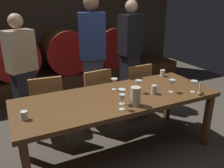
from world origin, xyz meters
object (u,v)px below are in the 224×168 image
Objects in this scene: dining_table at (117,102)px; chair_left at (47,104)px; wine_glass_left at (122,93)px; wine_glass_center_left at (114,82)px; guest_left at (22,71)px; guest_right at (130,53)px; wine_barrel_left at (14,55)px; cup_left at (24,115)px; wine_glass_far_right at (194,84)px; cup_right at (163,73)px; wine_glass_right at (172,83)px; chair_center at (95,95)px; candle_center at (199,91)px; wine_glass_far_left at (122,99)px; chair_right at (135,89)px; wine_glass_center_right at (139,83)px; pitcher at (135,96)px; wine_barrel_right at (108,46)px; cup_center at (154,90)px; guest_center at (93,58)px; wine_barrel_center at (65,50)px.

chair_left is at bearing 134.07° from dining_table.
wine_glass_left is 0.42m from wine_glass_center_left.
dining_table is 1.53m from guest_left.
guest_right is (1.76, -0.03, 0.09)m from guest_left.
wine_barrel_left is 2.49m from cup_left.
wine_glass_far_right reaches higher than cup_right.
wine_glass_far_right is at bearing -26.93° from wine_glass_right.
candle_center is at bearing 122.32° from chair_center.
guest_left is at bearing 119.64° from wine_glass_left.
chair_right is at bearing 51.93° from wine_glass_far_left.
wine_glass_center_right is 0.65m from wine_glass_far_right.
wine_glass_right reaches higher than cup_right.
wine_glass_right is at bearing 153.07° from wine_glass_far_right.
chair_right is 4.41× the size of pitcher.
wine_glass_far_right is (1.74, -1.53, 0.02)m from guest_left.
wine_barrel_right is 2.80m from wine_glass_left.
wine_barrel_left is 2.98m from wine_glass_right.
chair_left is at bearing 119.09° from wine_glass_far_left.
cup_center is at bearing -41.85° from wine_glass_center_left.
guest_left is at bearing -65.05° from chair_left.
guest_center is 18.20× the size of cup_center.
guest_left reaches higher than wine_glass_far_right.
wine_barrel_center is 0.97× the size of chair_left.
wine_glass_left is (-0.05, -0.90, 0.38)m from chair_center.
chair_left is 0.96m from wine_glass_center_left.
dining_table is at bearing 103.70° from guest_center.
guest_left reaches higher than cup_right.
pitcher is 2.41× the size of cup_left.
wine_barrel_right reaches higher than cup_center.
chair_right is at bearing 101.55° from candle_center.
guest_right is at bearing 71.02° from cup_center.
wine_barrel_center is at bearing 107.24° from wine_glass_far_right.
wine_barrel_left is at bearing -110.71° from guest_left.
cup_left is 0.90× the size of cup_right.
cup_left is at bearing -92.30° from wine_barrel_left.
wine_glass_left reaches higher than wine_glass_center_left.
dining_table is at bearing 70.33° from wine_glass_far_left.
cup_right is at bearing -48.00° from wine_barrel_left.
cup_right is at bearing 21.48° from dining_table.
wine_barrel_right is 2.40m from chair_left.
wine_glass_far_left is at bearing -171.28° from pitcher.
chair_right is 9.58× the size of cup_right.
guest_left is 2.07m from wine_glass_right.
wine_barrel_center is at bearing 86.87° from wine_glass_far_left.
cup_right is at bearing 128.31° from chair_right.
pitcher is at bearing 173.45° from candle_center.
guest_right reaches higher than wine_glass_center_left.
chair_right is 5.28× the size of wine_glass_left.
wine_barrel_left is 3.20m from wine_glass_far_right.
cup_right is (0.81, -0.64, -0.17)m from guest_center.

